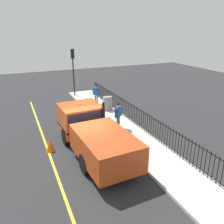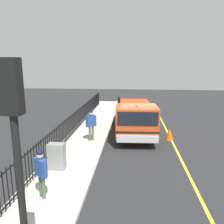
# 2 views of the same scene
# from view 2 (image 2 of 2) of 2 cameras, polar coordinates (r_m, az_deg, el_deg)

# --- Properties ---
(ground_plane) EXTENTS (52.22, 52.22, 0.00)m
(ground_plane) POSITION_cam_2_polar(r_m,az_deg,el_deg) (14.47, 7.05, -5.76)
(ground_plane) COLOR #2B2B2D
(ground_plane) RESTS_ON ground
(sidewalk_slab) EXTENTS (2.41, 23.74, 0.15)m
(sidewalk_slab) POSITION_cam_2_polar(r_m,az_deg,el_deg) (14.69, -5.54, -5.13)
(sidewalk_slab) COLOR beige
(sidewalk_slab) RESTS_ON ground
(lane_marking) EXTENTS (0.12, 21.36, 0.01)m
(lane_marking) POSITION_cam_2_polar(r_m,az_deg,el_deg) (14.65, 14.43, -5.82)
(lane_marking) COLOR yellow
(lane_marking) RESTS_ON ground
(work_truck) EXTENTS (2.60, 6.65, 2.49)m
(work_truck) POSITION_cam_2_polar(r_m,az_deg,el_deg) (14.19, 5.85, -0.96)
(work_truck) COLOR #D84C1E
(work_truck) RESTS_ON ground
(worker_standing) EXTENTS (0.56, 0.47, 1.78)m
(worker_standing) POSITION_cam_2_polar(r_m,az_deg,el_deg) (12.62, -5.39, -2.54)
(worker_standing) COLOR #264C99
(worker_standing) RESTS_ON sidewalk_slab
(pedestrian_distant) EXTENTS (0.51, 0.44, 1.64)m
(pedestrian_distant) POSITION_cam_2_polar(r_m,az_deg,el_deg) (7.68, -17.77, -13.73)
(pedestrian_distant) COLOR #264C99
(pedestrian_distant) RESTS_ON sidewalk_slab
(iron_fence) EXTENTS (0.04, 20.21, 1.30)m
(iron_fence) POSITION_cam_2_polar(r_m,az_deg,el_deg) (14.71, -9.29, -2.26)
(iron_fence) COLOR black
(iron_fence) RESTS_ON sidewalk_slab
(traffic_light_near) EXTENTS (0.30, 0.22, 4.38)m
(traffic_light_near) POSITION_cam_2_polar(r_m,az_deg,el_deg) (3.81, -23.36, -7.11)
(traffic_light_near) COLOR black
(traffic_light_near) RESTS_ON sidewalk_slab
(utility_cabinet) EXTENTS (0.69, 0.42, 1.10)m
(utility_cabinet) POSITION_cam_2_polar(r_m,az_deg,el_deg) (9.66, -14.01, -10.97)
(utility_cabinet) COLOR gray
(utility_cabinet) RESTS_ON sidewalk_slab
(traffic_cone) EXTENTS (0.48, 0.48, 0.69)m
(traffic_cone) POSITION_cam_2_polar(r_m,az_deg,el_deg) (13.74, 14.51, -5.52)
(traffic_cone) COLOR orange
(traffic_cone) RESTS_ON ground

